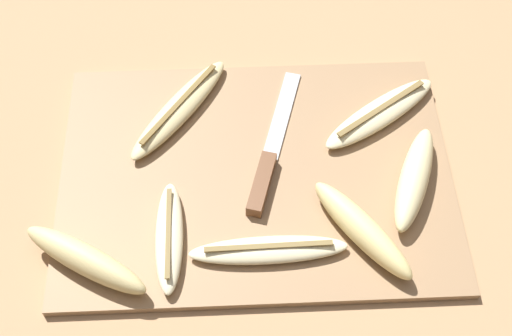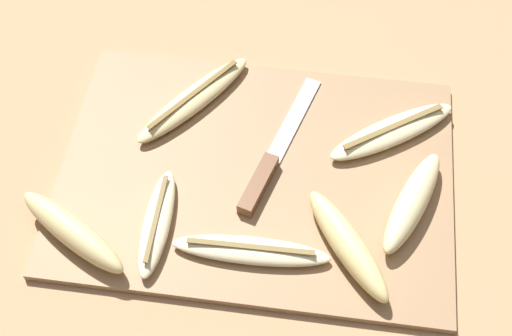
{
  "view_description": "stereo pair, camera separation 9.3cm",
  "coord_description": "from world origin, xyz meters",
  "px_view_note": "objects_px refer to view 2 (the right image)",
  "views": [
    {
      "loc": [
        -0.02,
        -0.53,
        0.79
      ],
      "look_at": [
        0.0,
        0.0,
        0.02
      ],
      "focal_mm": 50.0,
      "sensor_mm": 36.0,
      "label": 1
    },
    {
      "loc": [
        0.07,
        -0.52,
        0.79
      ],
      "look_at": [
        0.0,
        0.0,
        0.02
      ],
      "focal_mm": 50.0,
      "sensor_mm": 36.0,
      "label": 2
    }
  ],
  "objects_px": {
    "banana_golden_short": "(347,245)",
    "banana_spotted_left": "(72,232)",
    "banana_bright_far": "(157,222)",
    "banana_cream_curved": "(392,131)",
    "knife": "(267,168)",
    "banana_mellow_near": "(194,99)",
    "banana_soft_right": "(412,202)",
    "banana_pale_long": "(251,251)"
  },
  "relations": [
    {
      "from": "banana_pale_long",
      "to": "banana_spotted_left",
      "type": "xyz_separation_m",
      "value": [
        -0.22,
        -0.01,
        0.01
      ]
    },
    {
      "from": "banana_soft_right",
      "to": "banana_spotted_left",
      "type": "height_order",
      "value": "banana_spotted_left"
    },
    {
      "from": "banana_mellow_near",
      "to": "banana_spotted_left",
      "type": "distance_m",
      "value": 0.26
    },
    {
      "from": "banana_soft_right",
      "to": "banana_bright_far",
      "type": "bearing_deg",
      "value": -167.72
    },
    {
      "from": "banana_soft_right",
      "to": "banana_cream_curved",
      "type": "xyz_separation_m",
      "value": [
        -0.03,
        0.11,
        -0.01
      ]
    },
    {
      "from": "banana_bright_far",
      "to": "banana_golden_short",
      "type": "xyz_separation_m",
      "value": [
        0.24,
        -0.0,
        0.01
      ]
    },
    {
      "from": "banana_pale_long",
      "to": "banana_soft_right",
      "type": "relative_size",
      "value": 1.16
    },
    {
      "from": "knife",
      "to": "banana_mellow_near",
      "type": "xyz_separation_m",
      "value": [
        -0.12,
        0.1,
        0.0
      ]
    },
    {
      "from": "banana_pale_long",
      "to": "banana_spotted_left",
      "type": "distance_m",
      "value": 0.22
    },
    {
      "from": "banana_spotted_left",
      "to": "banana_mellow_near",
      "type": "bearing_deg",
      "value": 65.39
    },
    {
      "from": "banana_bright_far",
      "to": "banana_cream_curved",
      "type": "bearing_deg",
      "value": 32.56
    },
    {
      "from": "banana_spotted_left",
      "to": "banana_cream_curved",
      "type": "bearing_deg",
      "value": 29.12
    },
    {
      "from": "banana_bright_far",
      "to": "banana_spotted_left",
      "type": "bearing_deg",
      "value": -162.31
    },
    {
      "from": "banana_soft_right",
      "to": "banana_mellow_near",
      "type": "bearing_deg",
      "value": 156.18
    },
    {
      "from": "knife",
      "to": "banana_mellow_near",
      "type": "bearing_deg",
      "value": 155.23
    },
    {
      "from": "knife",
      "to": "banana_golden_short",
      "type": "distance_m",
      "value": 0.15
    },
    {
      "from": "banana_pale_long",
      "to": "banana_golden_short",
      "type": "bearing_deg",
      "value": 8.91
    },
    {
      "from": "banana_mellow_near",
      "to": "banana_soft_right",
      "type": "xyz_separation_m",
      "value": [
        0.3,
        -0.13,
        0.01
      ]
    },
    {
      "from": "banana_spotted_left",
      "to": "knife",
      "type": "bearing_deg",
      "value": 30.88
    },
    {
      "from": "banana_pale_long",
      "to": "knife",
      "type": "bearing_deg",
      "value": 87.95
    },
    {
      "from": "banana_pale_long",
      "to": "banana_cream_curved",
      "type": "height_order",
      "value": "banana_cream_curved"
    },
    {
      "from": "banana_pale_long",
      "to": "banana_soft_right",
      "type": "distance_m",
      "value": 0.21
    },
    {
      "from": "knife",
      "to": "banana_bright_far",
      "type": "bearing_deg",
      "value": -124.82
    },
    {
      "from": "knife",
      "to": "banana_mellow_near",
      "type": "relative_size",
      "value": 1.27
    },
    {
      "from": "banana_spotted_left",
      "to": "banana_bright_far",
      "type": "bearing_deg",
      "value": 17.69
    },
    {
      "from": "knife",
      "to": "banana_spotted_left",
      "type": "xyz_separation_m",
      "value": [
        -0.22,
        -0.13,
        0.01
      ]
    },
    {
      "from": "banana_bright_far",
      "to": "banana_cream_curved",
      "type": "distance_m",
      "value": 0.34
    },
    {
      "from": "knife",
      "to": "banana_bright_far",
      "type": "relative_size",
      "value": 1.56
    },
    {
      "from": "banana_bright_far",
      "to": "banana_mellow_near",
      "type": "relative_size",
      "value": 0.81
    },
    {
      "from": "banana_mellow_near",
      "to": "knife",
      "type": "bearing_deg",
      "value": -40.71
    },
    {
      "from": "knife",
      "to": "banana_golden_short",
      "type": "height_order",
      "value": "banana_golden_short"
    },
    {
      "from": "banana_golden_short",
      "to": "banana_soft_right",
      "type": "xyz_separation_m",
      "value": [
        0.08,
        0.07,
        -0.0
      ]
    },
    {
      "from": "banana_golden_short",
      "to": "banana_spotted_left",
      "type": "height_order",
      "value": "same"
    },
    {
      "from": "knife",
      "to": "banana_soft_right",
      "type": "height_order",
      "value": "banana_soft_right"
    },
    {
      "from": "banana_pale_long",
      "to": "banana_spotted_left",
      "type": "height_order",
      "value": "banana_spotted_left"
    },
    {
      "from": "banana_mellow_near",
      "to": "banana_soft_right",
      "type": "height_order",
      "value": "banana_soft_right"
    },
    {
      "from": "banana_mellow_near",
      "to": "banana_soft_right",
      "type": "bearing_deg",
      "value": -23.82
    },
    {
      "from": "banana_soft_right",
      "to": "banana_golden_short",
      "type": "bearing_deg",
      "value": -136.71
    },
    {
      "from": "banana_soft_right",
      "to": "banana_pale_long",
      "type": "bearing_deg",
      "value": -154.78
    },
    {
      "from": "banana_golden_short",
      "to": "banana_soft_right",
      "type": "relative_size",
      "value": 0.94
    },
    {
      "from": "banana_cream_curved",
      "to": "banana_soft_right",
      "type": "bearing_deg",
      "value": -76.91
    },
    {
      "from": "knife",
      "to": "banana_spotted_left",
      "type": "height_order",
      "value": "banana_spotted_left"
    }
  ]
}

